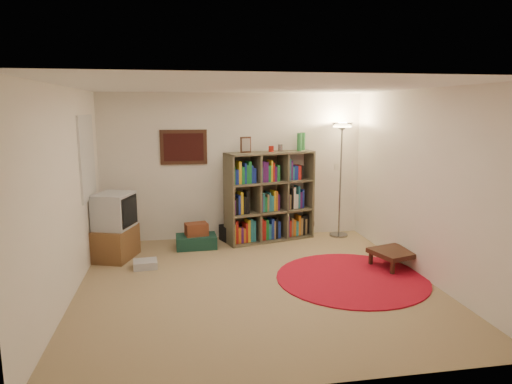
# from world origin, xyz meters

# --- Properties ---
(room) EXTENTS (4.54, 4.54, 2.54)m
(room) POSITION_xyz_m (-0.05, 0.05, 1.26)
(room) COLOR #937B56
(room) RESTS_ON ground
(bookshelf) EXTENTS (1.58, 0.82, 1.83)m
(bookshelf) POSITION_xyz_m (0.55, 1.95, 0.74)
(bookshelf) COLOR brown
(bookshelf) RESTS_ON ground
(floor_lamp) EXTENTS (0.41, 0.41, 2.00)m
(floor_lamp) POSITION_xyz_m (1.83, 1.97, 1.66)
(floor_lamp) COLOR gray
(floor_lamp) RESTS_ON ground
(floor_fan) EXTENTS (0.34, 0.23, 0.39)m
(floor_fan) POSITION_xyz_m (1.24, 2.05, 0.20)
(floor_fan) COLOR black
(floor_fan) RESTS_ON ground
(tv_stand) EXTENTS (0.68, 0.81, 1.00)m
(tv_stand) POSITION_xyz_m (-1.91, 1.37, 0.48)
(tv_stand) COLOR brown
(tv_stand) RESTS_ON ground
(dvd_box) EXTENTS (0.35, 0.30, 0.11)m
(dvd_box) POSITION_xyz_m (-1.46, 0.86, 0.06)
(dvd_box) COLOR #B9BABF
(dvd_box) RESTS_ON ground
(suitcase) EXTENTS (0.65, 0.43, 0.21)m
(suitcase) POSITION_xyz_m (-0.70, 1.70, 0.10)
(suitcase) COLOR #13352A
(suitcase) RESTS_ON ground
(wicker_basket) EXTENTS (0.39, 0.31, 0.20)m
(wicker_basket) POSITION_xyz_m (-0.69, 1.71, 0.31)
(wicker_basket) COLOR #622B18
(wicker_basket) RESTS_ON suitcase
(duffel_bag) EXTENTS (0.47, 0.44, 0.27)m
(duffel_bag) POSITION_xyz_m (-0.06, 2.03, 0.13)
(duffel_bag) COLOR black
(duffel_bag) RESTS_ON ground
(paper_towel) EXTENTS (0.14, 0.14, 0.24)m
(paper_towel) POSITION_xyz_m (0.15, 2.11, 0.12)
(paper_towel) COLOR white
(paper_towel) RESTS_ON ground
(red_rug) EXTENTS (2.01, 2.01, 0.02)m
(red_rug) POSITION_xyz_m (1.29, -0.04, 0.01)
(red_rug) COLOR maroon
(red_rug) RESTS_ON ground
(side_table) EXTENTS (0.69, 0.69, 0.26)m
(side_table) POSITION_xyz_m (2.03, 0.27, 0.21)
(side_table) COLOR black
(side_table) RESTS_ON ground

